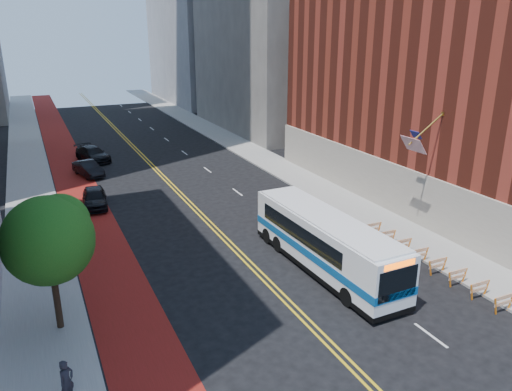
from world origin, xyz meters
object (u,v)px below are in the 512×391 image
object	(u,v)px
street_tree	(49,237)
pedestrian	(67,381)
transit_bus	(324,241)
car_c	(93,154)
car_a	(95,198)
car_b	(88,169)

from	to	relation	value
street_tree	pedestrian	xyz separation A→B (m)	(-0.16, -5.59, -3.85)
street_tree	transit_bus	bearing A→B (deg)	0.35
car_c	pedestrian	xyz separation A→B (m)	(-6.01, -38.18, 0.27)
street_tree	car_a	size ratio (longest dim) A/B	1.44
street_tree	transit_bus	size ratio (longest dim) A/B	0.53
car_a	car_c	bearing A→B (deg)	88.48
car_c	car_a	bearing A→B (deg)	-114.99
street_tree	car_c	distance (m)	33.37
car_a	car_c	size ratio (longest dim) A/B	0.86
street_tree	car_b	size ratio (longest dim) A/B	1.49
car_b	car_c	bearing A→B (deg)	61.98
transit_bus	pedestrian	xyz separation A→B (m)	(-15.22, -5.68, -0.75)
transit_bus	car_c	bearing A→B (deg)	104.15
street_tree	car_c	xyz separation A→B (m)	(5.85, 32.60, -4.12)
transit_bus	street_tree	bearing A→B (deg)	178.67
street_tree	car_c	size ratio (longest dim) A/B	1.24
transit_bus	car_b	world-z (taller)	transit_bus
car_a	car_b	size ratio (longest dim) A/B	1.04
pedestrian	street_tree	bearing A→B (deg)	47.86
car_a	car_c	distance (m)	15.38
transit_bus	car_a	bearing A→B (deg)	121.10
car_c	pedestrian	size ratio (longest dim) A/B	2.99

